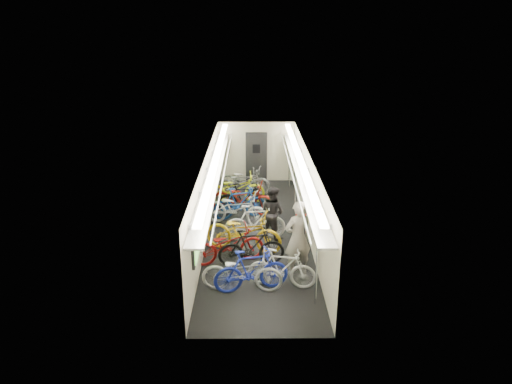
{
  "coord_description": "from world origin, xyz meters",
  "views": [
    {
      "loc": [
        -0.15,
        -12.6,
        5.91
      ],
      "look_at": [
        -0.05,
        0.45,
        1.15
      ],
      "focal_mm": 32.0,
      "sensor_mm": 36.0,
      "label": 1
    }
  ],
  "objects_px": {
    "bicycle_0": "(242,272)",
    "passenger_near": "(298,238)",
    "bicycle_1": "(251,270)",
    "backpack": "(301,213)",
    "passenger_mid": "(272,212)"
  },
  "relations": [
    {
      "from": "bicycle_0",
      "to": "bicycle_1",
      "type": "height_order",
      "value": "bicycle_1"
    },
    {
      "from": "passenger_near",
      "to": "backpack",
      "type": "height_order",
      "value": "passenger_near"
    },
    {
      "from": "bicycle_0",
      "to": "backpack",
      "type": "distance_m",
      "value": 2.41
    },
    {
      "from": "passenger_near",
      "to": "passenger_mid",
      "type": "distance_m",
      "value": 2.21
    },
    {
      "from": "passenger_mid",
      "to": "backpack",
      "type": "distance_m",
      "value": 1.49
    },
    {
      "from": "bicycle_1",
      "to": "passenger_mid",
      "type": "relative_size",
      "value": 1.13
    },
    {
      "from": "bicycle_0",
      "to": "bicycle_1",
      "type": "distance_m",
      "value": 0.22
    },
    {
      "from": "bicycle_0",
      "to": "bicycle_1",
      "type": "relative_size",
      "value": 1.06
    },
    {
      "from": "bicycle_0",
      "to": "passenger_near",
      "type": "xyz_separation_m",
      "value": [
        1.37,
        0.78,
        0.48
      ]
    },
    {
      "from": "passenger_mid",
      "to": "backpack",
      "type": "xyz_separation_m",
      "value": [
        0.7,
        -1.22,
        0.49
      ]
    },
    {
      "from": "backpack",
      "to": "passenger_mid",
      "type": "bearing_deg",
      "value": 112.54
    },
    {
      "from": "passenger_near",
      "to": "backpack",
      "type": "relative_size",
      "value": 5.18
    },
    {
      "from": "bicycle_0",
      "to": "bicycle_1",
      "type": "bearing_deg",
      "value": -86.1
    },
    {
      "from": "bicycle_1",
      "to": "backpack",
      "type": "distance_m",
      "value": 2.27
    },
    {
      "from": "passenger_near",
      "to": "bicycle_1",
      "type": "bearing_deg",
      "value": 13.39
    }
  ]
}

